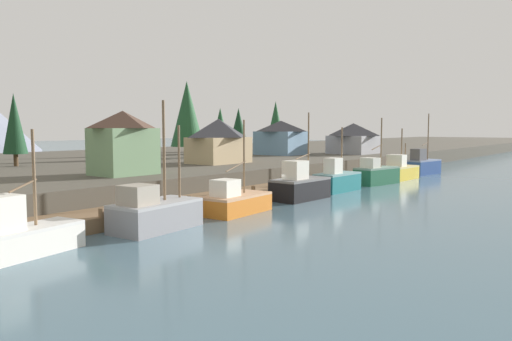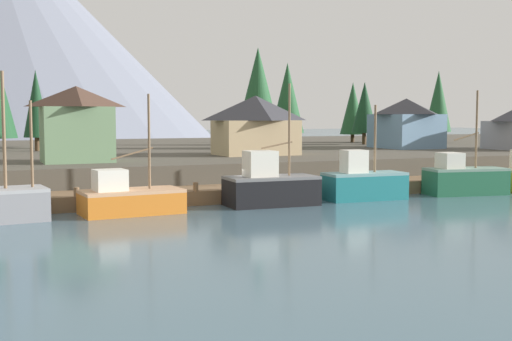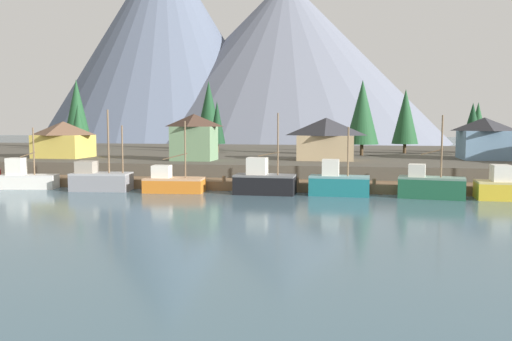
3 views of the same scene
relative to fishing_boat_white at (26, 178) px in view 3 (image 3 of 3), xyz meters
The scene contains 24 objects.
ground_plane 34.30m from the fishing_boat_white, 39.66° to the left, with size 400.00×400.00×1.00m, color #476675.
dock 26.66m from the fishing_boat_white, ahead, with size 80.00×4.00×1.60m.
shoreline_bank 42.92m from the fishing_boat_white, 52.09° to the left, with size 400.00×56.00×2.50m, color #4C473D.
mountain_west_peak 144.01m from the fishing_boat_white, 103.09° to the left, with size 88.41×88.41×72.92m, color slate.
mountain_central_peak 147.77m from the fishing_boat_white, 85.38° to the left, with size 117.19×117.19×59.38m, color slate.
fishing_boat_white is the anchor object (origin of this frame).
fishing_boat_grey 8.99m from the fishing_boat_white, ahead, with size 6.54×3.71×8.78m.
fishing_boat_orange 17.29m from the fishing_boat_white, ahead, with size 6.49×3.56×7.56m.
fishing_boat_black 27.10m from the fishing_boat_white, ahead, with size 6.32×3.15×8.38m.
fishing_boat_teal 34.74m from the fishing_boat_white, ahead, with size 6.10×2.72×6.96m.
fishing_boat_green 43.67m from the fishing_boat_white, ahead, with size 6.58×3.50×8.13m.
fishing_boat_yellow 50.97m from the fishing_boat_white, ahead, with size 6.33×3.17×6.80m.
house_green 20.72m from the fishing_boat_white, 38.17° to the left, with size 5.60×4.49×5.99m.
house_tan 36.62m from the fishing_boat_white, 26.05° to the left, with size 7.54×5.23×5.51m.
house_blue 57.63m from the fishing_boat_white, 21.85° to the left, with size 6.19×7.31×5.56m.
house_yellow 15.69m from the fishing_boat_white, 103.97° to the left, with size 7.03×6.43×5.04m.
conifer_near_left 42.05m from the fishing_boat_white, 75.23° to the left, with size 5.14×5.14×12.27m.
conifer_near_right 55.84m from the fishing_boat_white, 37.00° to the left, with size 4.12×4.12×10.10m.
conifer_mid_right 44.10m from the fishing_boat_white, 110.86° to the left, with size 5.06×5.06×12.98m.
conifer_back_left 34.43m from the fishing_boat_white, 64.82° to the left, with size 2.66×2.66×8.33m.
conifer_back_right 67.44m from the fishing_boat_white, 33.66° to the left, with size 3.43×3.43×8.13m.
conifer_centre 62.33m from the fishing_boat_white, 29.87° to the left, with size 3.23×3.23×7.86m.
conifer_far_left 46.62m from the fishing_boat_white, 35.43° to the left, with size 4.82×4.82×11.13m.
conifer_far_right 35.35m from the fishing_boat_white, 108.73° to the left, with size 2.98×2.98×8.11m.
Camera 3 is at (9.70, -56.78, 7.49)m, focal length 37.96 mm.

